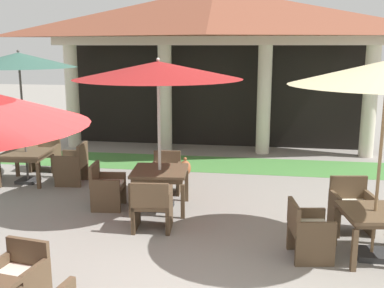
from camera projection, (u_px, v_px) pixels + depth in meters
background_pavilion at (215, 27)px, 12.53m from camera, size 9.65×2.67×4.53m
lawn_strip at (207, 164)px, 11.72m from camera, size 11.45×1.64×0.01m
patio_table_near_foreground at (160, 175)px, 8.36m from camera, size 1.08×1.08×0.76m
patio_umbrella_near_foreground at (158, 71)px, 7.97m from camera, size 2.99×2.99×2.78m
patio_chair_near_foreground_west at (106, 187)px, 8.48m from camera, size 0.61×0.63×0.85m
patio_chair_near_foreground_north at (166, 173)px, 9.40m from camera, size 0.63×0.57×0.84m
patio_chair_near_foreground_south at (152, 205)px, 7.43m from camera, size 0.67×0.62×0.87m
patio_table_mid_left at (26, 156)px, 10.04m from camera, size 1.02×1.02×0.70m
patio_umbrella_mid_left at (19, 61)px, 9.60m from camera, size 2.42×2.42×2.91m
patio_chair_mid_left_east at (73, 165)px, 9.99m from camera, size 0.63×0.68×0.90m
patio_chair_mid_left_north at (45, 154)px, 11.10m from camera, size 0.67×0.61×0.88m
patio_chair_mid_right_north at (19, 279)px, 5.18m from camera, size 0.65×0.58×0.78m
patio_table_far_back at (375, 217)px, 6.42m from camera, size 1.03×1.03×0.71m
patio_chair_far_back_west at (308, 231)px, 6.46m from camera, size 0.64×0.69×0.83m
patio_chair_far_back_north at (351, 207)px, 7.37m from camera, size 0.70×0.60×0.89m
terracotta_urn at (185, 168)px, 10.65m from camera, size 0.27×0.27×0.44m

